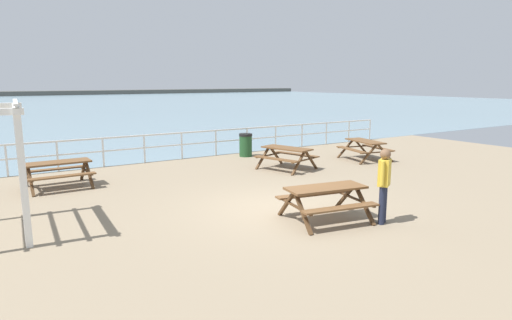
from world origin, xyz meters
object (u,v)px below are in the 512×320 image
picnic_table_near_right (365,145)px  picnic_table_near_left (287,153)px  picnic_table_far_left (58,168)px  visitor (384,181)px  litter_bin (246,145)px  picnic_table_mid_centre (326,195)px

picnic_table_near_right → picnic_table_near_left: bearing=98.1°
picnic_table_far_left → visitor: bearing=-54.7°
visitor → litter_bin: size_ratio=1.75×
picnic_table_far_left → litter_bin: size_ratio=1.93×
picnic_table_mid_centre → picnic_table_far_left: (-4.53, 6.54, 0.00)m
picnic_table_mid_centre → litter_bin: 8.66m
picnic_table_near_left → picnic_table_mid_centre: 5.80m
picnic_table_near_left → picnic_table_far_left: (-7.26, 1.42, 0.00)m
picnic_table_near_right → litter_bin: (-3.54, 3.26, -0.10)m
picnic_table_near_left → picnic_table_near_right: bearing=-110.1°
picnic_table_near_left → visitor: visitor is taller
picnic_table_mid_centre → picnic_table_far_left: size_ratio=1.11×
picnic_table_far_left → visitor: (5.45, -7.38, 0.36)m
picnic_table_far_left → litter_bin: 7.60m
picnic_table_far_left → picnic_table_mid_centre: bearing=-56.4°
picnic_table_near_right → picnic_table_far_left: size_ratio=1.13×
picnic_table_near_left → picnic_table_near_right: 3.71m
picnic_table_near_right → visitor: (-5.51, -5.75, 0.36)m
picnic_table_mid_centre → litter_bin: litter_bin is taller
picnic_table_far_left → litter_bin: litter_bin is taller
litter_bin → picnic_table_mid_centre: bearing=-109.5°
picnic_table_near_right → picnic_table_far_left: bearing=92.9°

